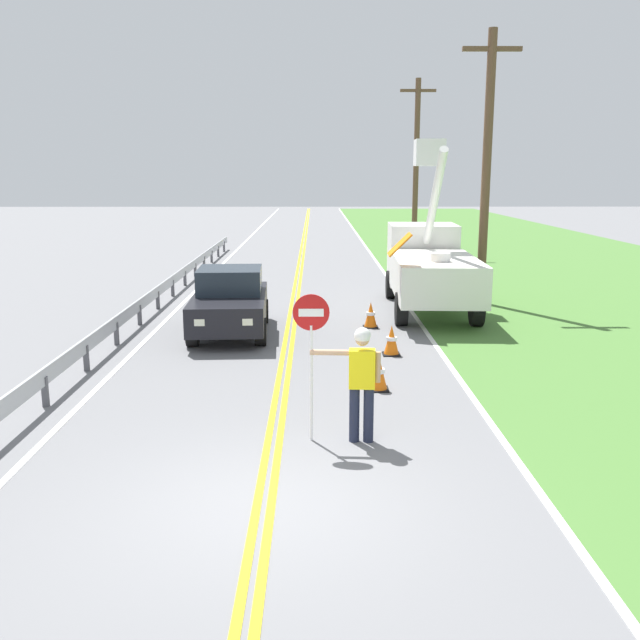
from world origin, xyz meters
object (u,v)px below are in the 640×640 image
traffic_cone_mid (392,341)px  traffic_cone_tail (371,315)px  traffic_cone_lead (378,373)px  flagger_worker (361,377)px  utility_pole_near (487,165)px  utility_bucket_truck (429,263)px  utility_pole_mid (416,164)px  oncoming_sedan_nearest (230,302)px  stop_sign_paddle (311,334)px

traffic_cone_mid → traffic_cone_tail: same height
traffic_cone_lead → traffic_cone_mid: same height
traffic_cone_mid → traffic_cone_tail: 2.92m
flagger_worker → utility_pole_near: bearing=68.5°
utility_bucket_truck → utility_pole_near: (1.84, 0.85, 2.97)m
flagger_worker → utility_pole_near: 13.11m
traffic_cone_mid → traffic_cone_tail: size_ratio=1.00×
utility_pole_mid → traffic_cone_tail: 18.61m
flagger_worker → oncoming_sedan_nearest: bearing=111.3°
stop_sign_paddle → traffic_cone_lead: stop_sign_paddle is taller
stop_sign_paddle → utility_bucket_truck: (3.58, 10.89, -0.31)m
oncoming_sedan_nearest → traffic_cone_mid: bearing=-29.1°
flagger_worker → oncoming_sedan_nearest: size_ratio=0.44×
traffic_cone_mid → utility_pole_mid: bearing=80.6°
oncoming_sedan_nearest → traffic_cone_lead: size_ratio=5.97×
oncoming_sedan_nearest → traffic_cone_tail: bearing=10.7°
flagger_worker → utility_pole_mid: bearing=80.2°
flagger_worker → traffic_cone_lead: size_ratio=2.61×
utility_pole_mid → traffic_cone_lead: (-3.98, -23.30, -4.23)m
traffic_cone_mid → flagger_worker: bearing=-101.4°
utility_pole_near → oncoming_sedan_nearest: bearing=-150.3°
utility_pole_mid → stop_sign_paddle: bearing=-101.5°
stop_sign_paddle → utility_bucket_truck: bearing=71.8°
utility_bucket_truck → stop_sign_paddle: bearing=-108.2°
flagger_worker → traffic_cone_lead: (0.52, 2.62, -0.71)m
oncoming_sedan_nearest → utility_pole_near: size_ratio=0.50×
utility_bucket_truck → utility_pole_mid: (1.68, 14.97, 3.16)m
utility_pole_near → utility_pole_mid: 14.12m
stop_sign_paddle → traffic_cone_lead: (1.28, 2.57, -1.37)m
stop_sign_paddle → utility_bucket_truck: 11.47m
flagger_worker → utility_pole_near: size_ratio=0.22×
utility_pole_mid → traffic_cone_tail: utility_pole_mid is taller
oncoming_sedan_nearest → traffic_cone_mid: size_ratio=5.97×
oncoming_sedan_nearest → utility_pole_mid: utility_pole_mid is taller
oncoming_sedan_nearest → flagger_worker: bearing=-68.7°
utility_bucket_truck → oncoming_sedan_nearest: size_ratio=1.65×
oncoming_sedan_nearest → traffic_cone_lead: 5.96m
stop_sign_paddle → traffic_cone_lead: 3.18m
utility_bucket_truck → traffic_cone_mid: (-1.75, -5.68, -1.07)m
traffic_cone_tail → utility_pole_near: bearing=43.3°
traffic_cone_lead → traffic_cone_mid: bearing=78.4°
stop_sign_paddle → traffic_cone_mid: (1.83, 5.21, -1.37)m
utility_bucket_truck → utility_pole_mid: utility_pole_mid is taller
traffic_cone_mid → traffic_cone_tail: (-0.25, 2.91, 0.00)m
stop_sign_paddle → flagger_worker: bearing=-3.8°
stop_sign_paddle → oncoming_sedan_nearest: 7.78m
flagger_worker → traffic_cone_tail: 8.25m
oncoming_sedan_nearest → traffic_cone_tail: 3.82m
traffic_cone_lead → traffic_cone_tail: (0.30, 5.56, 0.00)m
traffic_cone_lead → utility_bucket_truck: bearing=74.6°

